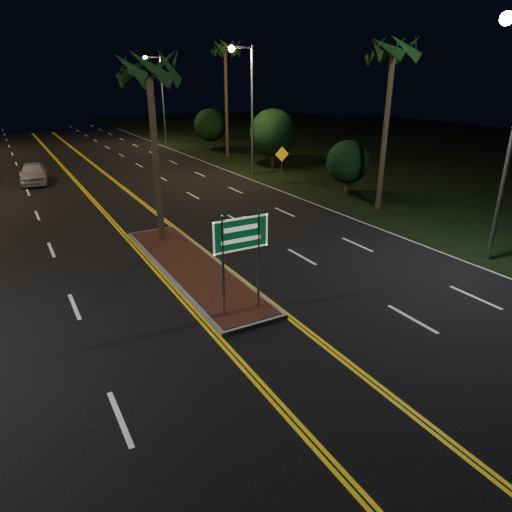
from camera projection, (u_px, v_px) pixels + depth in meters
ground at (291, 360)px, 12.07m from camera, size 120.00×120.00×0.00m
grass_right at (402, 151)px, 46.02m from camera, size 40.00×110.00×0.01m
median_island at (192, 267)px, 17.71m from camera, size 2.25×10.25×0.17m
highway_sign at (241, 244)px, 13.46m from camera, size 1.80×0.08×3.20m
streetlight_right_near at (510, 116)px, 16.46m from camera, size 1.91×0.44×9.00m
streetlight_right_mid at (247, 96)px, 32.67m from camera, size 1.91×0.44×9.00m
streetlight_right_far at (159, 90)px, 48.88m from camera, size 1.91×0.44×9.00m
palm_median at (149, 69)px, 17.91m from camera, size 2.40×2.40×8.30m
palm_right_near at (394, 50)px, 22.86m from camera, size 2.40×2.40×9.30m
palm_right_far at (225, 49)px, 38.87m from camera, size 2.40×2.40×10.30m
shrub_near at (348, 162)px, 28.86m from camera, size 2.70×2.70×3.30m
shrub_mid at (273, 133)px, 36.91m from camera, size 3.78×3.78×4.62m
shrub_far at (210, 125)px, 46.69m from camera, size 3.24×3.24×3.96m
car_near at (33, 171)px, 31.73m from camera, size 2.65×5.19×1.66m
warning_sign at (282, 159)px, 31.99m from camera, size 1.01×0.18×2.44m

